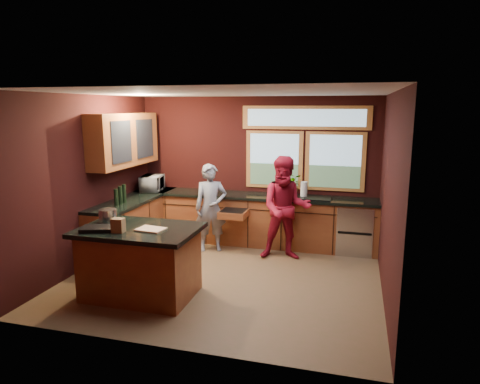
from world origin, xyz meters
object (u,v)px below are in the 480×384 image
at_px(stock_pot, 108,216).
at_px(island, 140,261).
at_px(person_grey, 211,208).
at_px(cutting_board, 151,229).
at_px(person_red, 286,208).

bearing_deg(stock_pot, island, -15.26).
distance_m(person_grey, cutting_board, 2.09).
xyz_separation_m(person_red, stock_pot, (-2.18, -1.79, 0.17)).
bearing_deg(person_grey, island, -122.25).
relative_size(person_red, stock_pot, 7.20).
bearing_deg(stock_pot, person_grey, 65.71).
relative_size(person_grey, stock_pot, 6.42).
distance_m(island, person_grey, 2.07).
xyz_separation_m(cutting_board, stock_pot, (-0.75, 0.20, 0.08)).
xyz_separation_m(island, stock_pot, (-0.55, 0.15, 0.56)).
bearing_deg(stock_pot, person_red, 39.39).
distance_m(person_grey, stock_pot, 2.08).
height_order(person_grey, stock_pot, person_grey).
bearing_deg(island, person_grey, 81.67).
xyz_separation_m(island, cutting_board, (0.20, -0.05, 0.48)).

